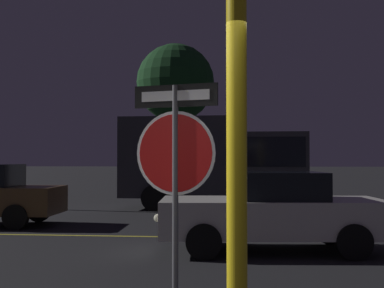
% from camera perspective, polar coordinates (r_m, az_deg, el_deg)
% --- Properties ---
extents(road_center_stripe, '(35.45, 0.12, 0.01)m').
position_cam_1_polar(road_center_stripe, '(11.52, -0.06, -9.91)').
color(road_center_stripe, gold).
rests_on(road_center_stripe, ground_plane).
extents(stop_sign, '(0.85, 0.23, 2.38)m').
position_cam_1_polar(stop_sign, '(5.22, -1.79, -1.18)').
color(stop_sign, '#4C4C51').
rests_on(stop_sign, ground_plane).
extents(yellow_pole_right, '(0.13, 0.13, 2.94)m').
position_cam_1_polar(yellow_pole_right, '(3.32, 4.80, -4.72)').
color(yellow_pole_right, yellow).
rests_on(yellow_pole_right, ground_plane).
extents(passing_car_2, '(4.18, 2.20, 1.43)m').
position_cam_1_polar(passing_car_2, '(9.84, 8.62, -7.11)').
color(passing_car_2, silver).
rests_on(passing_car_2, ground_plane).
extents(delivery_truck, '(6.22, 2.73, 3.07)m').
position_cam_1_polar(delivery_truck, '(18.17, 2.56, -1.68)').
color(delivery_truck, '#2D2D33').
rests_on(delivery_truck, ground_plane).
extents(tree_0, '(3.38, 3.38, 6.70)m').
position_cam_1_polar(tree_0, '(23.41, -1.78, 6.49)').
color(tree_0, '#422D1E').
rests_on(tree_0, ground_plane).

